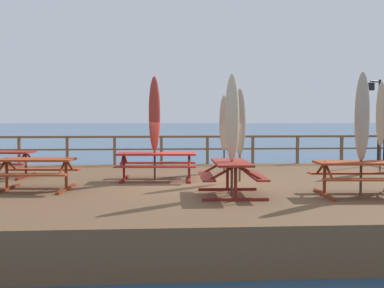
% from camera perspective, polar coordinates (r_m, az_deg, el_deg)
% --- Properties ---
extents(ground_plane, '(600.00, 600.00, 0.00)m').
position_cam_1_polar(ground_plane, '(12.27, 0.25, -8.99)').
color(ground_plane, navy).
extents(wooden_deck, '(16.10, 10.13, 0.88)m').
position_cam_1_polar(wooden_deck, '(12.18, 0.25, -6.97)').
color(wooden_deck, brown).
rests_on(wooden_deck, ground).
extents(railing_waterside_far, '(15.90, 0.10, 1.09)m').
position_cam_1_polar(railing_waterside_far, '(16.93, -0.97, -0.08)').
color(railing_waterside_far, brown).
rests_on(railing_waterside_far, wooden_deck).
extents(picnic_table_back_left, '(1.45, 1.78, 0.78)m').
position_cam_1_polar(picnic_table_back_left, '(10.03, 5.05, -3.45)').
color(picnic_table_back_left, maroon).
rests_on(picnic_table_back_left, wooden_deck).
extents(picnic_table_mid_centre, '(2.27, 1.53, 0.78)m').
position_cam_1_polar(picnic_table_mid_centre, '(12.52, -4.56, -2.07)').
color(picnic_table_mid_centre, maroon).
rests_on(picnic_table_mid_centre, wooden_deck).
extents(picnic_table_mid_right, '(1.90, 1.54, 0.78)m').
position_cam_1_polar(picnic_table_mid_right, '(11.36, -19.31, -2.83)').
color(picnic_table_mid_right, '#993819').
rests_on(picnic_table_mid_right, wooden_deck).
extents(picnic_table_front_right, '(2.12, 1.52, 0.78)m').
position_cam_1_polar(picnic_table_front_right, '(10.64, 20.95, -3.21)').
color(picnic_table_front_right, '#993819').
rests_on(picnic_table_front_right, wooden_deck).
extents(patio_umbrella_short_front, '(0.32, 0.32, 2.73)m').
position_cam_1_polar(patio_umbrella_short_front, '(9.99, 5.15, 3.32)').
color(patio_umbrella_short_front, '#4C3828').
rests_on(patio_umbrella_short_front, wooden_deck).
extents(patio_umbrella_tall_front, '(0.32, 0.32, 2.90)m').
position_cam_1_polar(patio_umbrella_tall_front, '(12.45, -4.83, 3.80)').
color(patio_umbrella_tall_front, '#4C3828').
rests_on(patio_umbrella_tall_front, wooden_deck).
extents(patio_umbrella_tall_mid_left, '(0.32, 0.32, 2.50)m').
position_cam_1_polar(patio_umbrella_tall_mid_left, '(14.48, 4.15, 2.70)').
color(patio_umbrella_tall_mid_left, '#4C3828').
rests_on(patio_umbrella_tall_mid_left, wooden_deck).
extents(patio_umbrella_tall_back_left, '(0.32, 0.32, 2.76)m').
position_cam_1_polar(patio_umbrella_tall_back_left, '(10.61, 20.95, 3.24)').
color(patio_umbrella_tall_back_left, '#4C3828').
rests_on(patio_umbrella_tall_back_left, wooden_deck).
extents(patio_umbrella_short_mid, '(0.32, 0.32, 2.94)m').
position_cam_1_polar(patio_umbrella_short_mid, '(15.78, 23.05, 3.51)').
color(patio_umbrella_short_mid, '#4C3828').
rests_on(patio_umbrella_short_mid, wooden_deck).
extents(patio_umbrella_short_back, '(0.32, 0.32, 2.56)m').
position_cam_1_polar(patio_umbrella_short_back, '(12.26, 6.16, 2.77)').
color(patio_umbrella_short_back, '#4C3828').
rests_on(patio_umbrella_short_back, wooden_deck).
extents(lamp_post_hooked, '(0.63, 0.41, 3.20)m').
position_cam_1_polar(lamp_post_hooked, '(18.13, 22.50, 4.21)').
color(lamp_post_hooked, black).
rests_on(lamp_post_hooked, wooden_deck).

